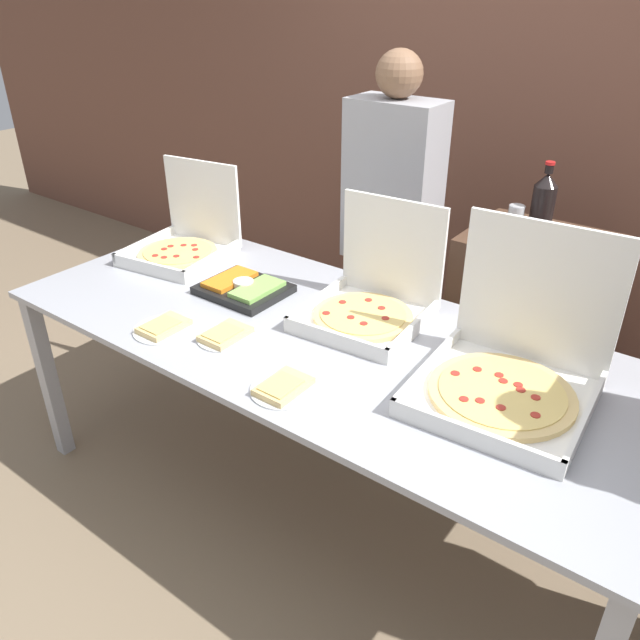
{
  "coord_description": "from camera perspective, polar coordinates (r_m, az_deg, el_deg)",
  "views": [
    {
      "loc": [
        1.16,
        -1.56,
        1.97
      ],
      "look_at": [
        0.0,
        0.0,
        0.89
      ],
      "focal_mm": 35.0,
      "sensor_mm": 36.0,
      "label": 1
    }
  ],
  "objects": [
    {
      "name": "pizza_box_near_left",
      "position": [
        1.98,
        17.08,
        -4.21
      ],
      "size": [
        0.53,
        0.54,
        0.49
      ],
      "rotation": [
        0.0,
        0.0,
        0.06
      ],
      "color": "white",
      "rests_on": "buffet_table"
    },
    {
      "name": "buffet_table",
      "position": [
        2.29,
        -0.0,
        -2.86
      ],
      "size": [
        2.43,
        1.0,
        0.84
      ],
      "color": "#A8AAB2",
      "rests_on": "ground_plane"
    },
    {
      "name": "soda_can_silver",
      "position": [
        2.78,
        17.41,
        8.77
      ],
      "size": [
        0.07,
        0.07,
        0.12
      ],
      "color": "silver",
      "rests_on": "sideboard_podium"
    },
    {
      "name": "person_guest_cap",
      "position": [
        2.88,
        6.38,
        7.04
      ],
      "size": [
        0.4,
        0.22,
        1.72
      ],
      "rotation": [
        0.0,
        0.0,
        3.14
      ],
      "color": "#2D2D38",
      "rests_on": "ground_plane"
    },
    {
      "name": "paper_plate_front_right",
      "position": [
        2.32,
        -14.08,
        -0.66
      ],
      "size": [
        0.22,
        0.22,
        0.03
      ],
      "color": "white",
      "rests_on": "buffet_table"
    },
    {
      "name": "pizza_box_far_left",
      "position": [
        2.91,
        -12.32,
        7.12
      ],
      "size": [
        0.46,
        0.47,
        0.4
      ],
      "rotation": [
        0.0,
        0.0,
        0.15
      ],
      "color": "white",
      "rests_on": "buffet_table"
    },
    {
      "name": "sideboard_podium",
      "position": [
        3.0,
        18.12,
        -1.78
      ],
      "size": [
        0.6,
        0.5,
        1.0
      ],
      "color": "#4C3323",
      "rests_on": "ground_plane"
    },
    {
      "name": "brick_wall_behind",
      "position": [
        3.5,
        17.83,
        18.46
      ],
      "size": [
        10.0,
        0.06,
        2.8
      ],
      "color": "brown",
      "rests_on": "ground_plane"
    },
    {
      "name": "soda_bottle",
      "position": [
        2.79,
        19.73,
        10.01
      ],
      "size": [
        0.1,
        0.1,
        0.31
      ],
      "color": "black",
      "rests_on": "sideboard_podium"
    },
    {
      "name": "ground_plane",
      "position": [
        2.76,
        -0.0,
        -16.32
      ],
      "size": [
        16.0,
        16.0,
        0.0
      ],
      "primitive_type": "plane",
      "color": "#847056"
    },
    {
      "name": "soda_can_colored",
      "position": [
        2.57,
        22.13,
        6.32
      ],
      "size": [
        0.07,
        0.07,
        0.12
      ],
      "color": "red",
      "rests_on": "sideboard_podium"
    },
    {
      "name": "veggie_tray",
      "position": [
        2.53,
        -6.99,
        2.95
      ],
      "size": [
        0.33,
        0.27,
        0.05
      ],
      "color": "black",
      "rests_on": "buffet_table"
    },
    {
      "name": "pizza_box_near_right",
      "position": [
        2.31,
        4.63,
        1.87
      ],
      "size": [
        0.45,
        0.46,
        0.42
      ],
      "rotation": [
        0.0,
        0.0,
        0.08
      ],
      "color": "white",
      "rests_on": "buffet_table"
    },
    {
      "name": "paper_plate_front_center",
      "position": [
        2.23,
        -8.64,
        -1.37
      ],
      "size": [
        0.21,
        0.21,
        0.03
      ],
      "color": "white",
      "rests_on": "buffet_table"
    },
    {
      "name": "paper_plate_front_left",
      "position": [
        1.94,
        -3.36,
        -6.17
      ],
      "size": [
        0.21,
        0.21,
        0.03
      ],
      "color": "white",
      "rests_on": "buffet_table"
    }
  ]
}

